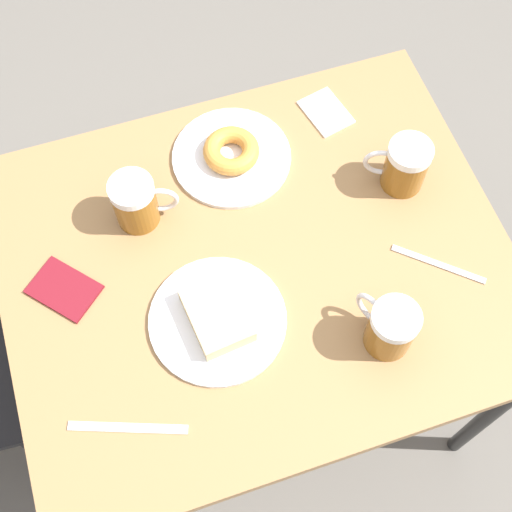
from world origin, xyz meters
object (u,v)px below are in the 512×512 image
(fork, at_px, (438,264))
(passport_near_edge, at_px, (64,289))
(beer_mug_center, at_px, (390,327))
(napkin_folded, at_px, (326,112))
(plate_with_cake, at_px, (217,318))
(beer_mug_right, at_px, (136,202))
(knife, at_px, (128,428))
(beer_mug_left, at_px, (404,165))
(plate_with_donut, at_px, (231,154))

(fork, xyz_separation_m, passport_near_edge, (0.17, 0.70, 0.00))
(beer_mug_center, relative_size, napkin_folded, 0.99)
(plate_with_cake, relative_size, passport_near_edge, 1.69)
(napkin_folded, relative_size, fork, 0.84)
(beer_mug_right, relative_size, knife, 0.63)
(beer_mug_right, distance_m, knife, 0.43)
(beer_mug_right, height_order, napkin_folded, beer_mug_right)
(fork, relative_size, passport_near_edge, 0.97)
(plate_with_cake, height_order, knife, plate_with_cake)
(beer_mug_left, bearing_deg, passport_near_edge, 91.99)
(beer_mug_right, distance_m, fork, 0.60)
(beer_mug_left, relative_size, beer_mug_right, 0.95)
(knife, height_order, passport_near_edge, passport_near_edge)
(plate_with_cake, distance_m, beer_mug_right, 0.28)
(fork, distance_m, knife, 0.66)
(napkin_folded, height_order, passport_near_edge, passport_near_edge)
(beer_mug_right, bearing_deg, knife, 162.87)
(beer_mug_center, relative_size, passport_near_edge, 0.81)
(plate_with_cake, relative_size, plate_with_donut, 1.04)
(beer_mug_center, height_order, knife, beer_mug_center)
(plate_with_cake, xyz_separation_m, beer_mug_center, (-0.13, -0.28, 0.04))
(plate_with_cake, height_order, beer_mug_center, beer_mug_center)
(plate_with_cake, distance_m, plate_with_donut, 0.36)
(plate_with_cake, bearing_deg, beer_mug_center, -114.65)
(beer_mug_center, bearing_deg, beer_mug_left, -27.74)
(plate_with_donut, height_order, fork, plate_with_donut)
(beer_mug_center, height_order, napkin_folded, beer_mug_center)
(plate_with_donut, relative_size, beer_mug_left, 2.03)
(knife, bearing_deg, napkin_folded, -47.09)
(passport_near_edge, bearing_deg, plate_with_donut, -64.59)
(beer_mug_left, bearing_deg, fork, 178.73)
(fork, bearing_deg, beer_mug_center, 124.41)
(plate_with_cake, relative_size, beer_mug_right, 2.01)
(plate_with_donut, height_order, beer_mug_left, beer_mug_left)
(plate_with_donut, bearing_deg, knife, 144.71)
(beer_mug_left, relative_size, knife, 0.61)
(beer_mug_center, bearing_deg, plate_with_donut, 17.65)
(plate_with_donut, distance_m, beer_mug_left, 0.35)
(plate_with_cake, bearing_deg, knife, 124.37)
(plate_with_cake, distance_m, beer_mug_left, 0.48)
(plate_with_donut, distance_m, napkin_folded, 0.23)
(plate_with_cake, bearing_deg, plate_with_donut, -21.50)
(plate_with_donut, distance_m, fork, 0.47)
(fork, bearing_deg, beer_mug_left, -1.27)
(napkin_folded, bearing_deg, plate_with_cake, 136.92)
(plate_with_donut, relative_size, passport_near_edge, 1.63)
(beer_mug_left, height_order, beer_mug_center, same)
(napkin_folded, xyz_separation_m, passport_near_edge, (-0.24, 0.62, 0.00))
(beer_mug_left, bearing_deg, plate_with_cake, 111.73)
(beer_mug_right, bearing_deg, napkin_folded, -74.24)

